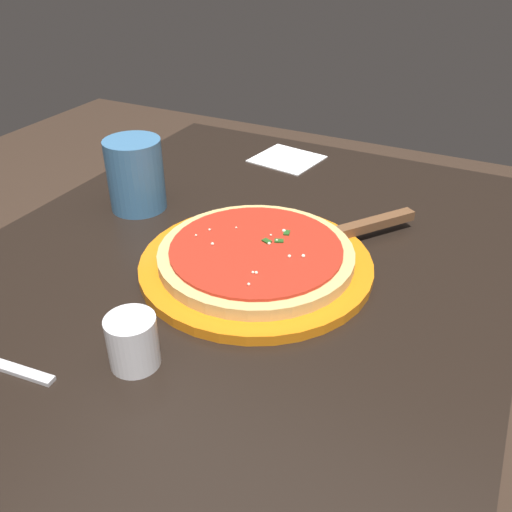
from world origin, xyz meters
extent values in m
cube|color=black|center=(0.41, -0.29, 0.36)|extent=(0.06, 0.06, 0.71)
cube|color=black|center=(0.41, 0.29, 0.36)|extent=(0.06, 0.06, 0.71)
cube|color=black|center=(0.00, 0.00, 0.73)|extent=(0.96, 0.72, 0.03)
cylinder|color=orange|center=(0.01, -0.03, 0.75)|extent=(0.31, 0.31, 0.01)
cylinder|color=#DBB26B|center=(0.01, -0.03, 0.76)|extent=(0.26, 0.26, 0.02)
cylinder|color=red|center=(0.01, -0.03, 0.77)|extent=(0.23, 0.23, 0.00)
sphere|color=#EFEACC|center=(0.01, -0.08, 0.78)|extent=(0.00, 0.00, 0.00)
sphere|color=#EFEACC|center=(-0.04, -0.06, 0.78)|extent=(0.00, 0.00, 0.00)
sphere|color=#EFEACC|center=(0.06, -0.05, 0.78)|extent=(0.01, 0.01, 0.01)
sphere|color=#EFEACC|center=(0.00, 0.05, 0.78)|extent=(0.00, 0.00, 0.00)
sphere|color=#EFEACC|center=(0.04, -0.05, 0.78)|extent=(0.00, 0.00, 0.00)
sphere|color=#EFEACC|center=(0.02, -0.05, 0.78)|extent=(0.00, 0.00, 0.00)
sphere|color=#EFEACC|center=(-0.04, -0.06, 0.78)|extent=(0.00, 0.00, 0.00)
sphere|color=#EFEACC|center=(0.02, 0.04, 0.78)|extent=(0.00, 0.00, 0.00)
sphere|color=#EFEACC|center=(0.04, 0.01, 0.78)|extent=(0.00, 0.00, 0.00)
sphere|color=#EFEACC|center=(-0.07, -0.06, 0.78)|extent=(0.00, 0.00, 0.00)
sphere|color=#EFEACC|center=(-0.01, 0.02, 0.78)|extent=(0.00, 0.00, 0.00)
sphere|color=#EFEACC|center=(0.05, -0.04, 0.78)|extent=(0.00, 0.00, 0.00)
sphere|color=#EFEACC|center=(0.02, -0.10, 0.78)|extent=(0.00, 0.00, 0.00)
cube|color=#23561E|center=(0.06, -0.05, 0.78)|extent=(0.01, 0.01, 0.00)
cube|color=#23561E|center=(0.03, -0.04, 0.78)|extent=(0.01, 0.01, 0.00)
cube|color=#23561E|center=(0.04, -0.05, 0.78)|extent=(0.01, 0.01, 0.00)
cube|color=silver|center=(0.08, -0.08, 0.76)|extent=(0.11, 0.11, 0.00)
cube|color=brown|center=(0.17, -0.15, 0.76)|extent=(0.12, 0.09, 0.01)
cylinder|color=teal|center=(0.09, 0.21, 0.80)|extent=(0.09, 0.09, 0.11)
cylinder|color=silver|center=(-0.20, 0.00, 0.77)|extent=(0.05, 0.05, 0.06)
cube|color=white|center=(0.38, 0.08, 0.74)|extent=(0.13, 0.13, 0.00)
camera|label=1|loc=(-0.52, -0.30, 1.14)|focal=37.96mm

